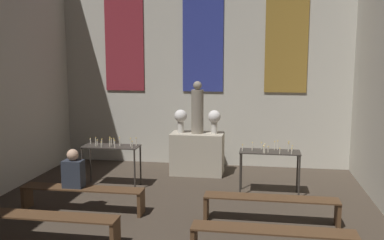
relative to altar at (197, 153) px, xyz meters
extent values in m
cube|color=beige|center=(0.00, 1.00, 2.50)|extent=(7.61, 0.12, 6.00)
cube|color=maroon|center=(-2.06, 0.92, 3.10)|extent=(1.03, 0.03, 3.36)
cube|color=navy|center=(0.00, 0.92, 3.10)|extent=(1.03, 0.03, 3.36)
cube|color=olive|center=(2.06, 0.92, 3.10)|extent=(1.03, 0.03, 3.36)
cube|color=#ADA38E|center=(0.00, 0.00, 0.00)|extent=(1.24, 0.68, 0.99)
cylinder|color=gray|center=(0.00, 0.00, 1.01)|extent=(0.29, 0.29, 1.03)
sphere|color=gray|center=(0.00, 0.00, 1.63)|extent=(0.20, 0.20, 0.20)
cylinder|color=beige|center=(-0.40, 0.00, 0.65)|extent=(0.14, 0.14, 0.30)
sphere|color=silver|center=(-0.40, 0.00, 0.90)|extent=(0.30, 0.30, 0.30)
cylinder|color=beige|center=(0.40, 0.00, 0.65)|extent=(0.14, 0.14, 0.30)
sphere|color=silver|center=(0.40, 0.00, 0.90)|extent=(0.30, 0.30, 0.30)
cube|color=#332D28|center=(-1.68, -1.30, 0.39)|extent=(1.22, 0.50, 0.02)
cylinder|color=#332D28|center=(-2.26, -1.52, -0.06)|extent=(0.04, 0.04, 0.88)
cylinder|color=#332D28|center=(-1.10, -1.52, -0.06)|extent=(0.04, 0.04, 0.88)
cylinder|color=#332D28|center=(-2.26, -1.08, -0.06)|extent=(0.04, 0.04, 0.88)
cylinder|color=#332D28|center=(-1.10, -1.08, -0.06)|extent=(0.04, 0.04, 0.88)
cylinder|color=silver|center=(-1.91, -1.26, 0.46)|extent=(0.02, 0.02, 0.12)
sphere|color=#F9CC4C|center=(-1.91, -1.26, 0.53)|extent=(0.02, 0.02, 0.02)
cylinder|color=silver|center=(-2.00, -1.38, 0.49)|extent=(0.02, 0.02, 0.17)
sphere|color=#F9CC4C|center=(-2.00, -1.38, 0.59)|extent=(0.02, 0.02, 0.02)
cylinder|color=silver|center=(-1.70, -1.25, 0.47)|extent=(0.02, 0.02, 0.14)
sphere|color=#F9CC4C|center=(-1.70, -1.25, 0.55)|extent=(0.02, 0.02, 0.02)
cylinder|color=silver|center=(-1.49, -1.29, 0.49)|extent=(0.02, 0.02, 0.17)
sphere|color=#F9CC4C|center=(-1.49, -1.29, 0.58)|extent=(0.02, 0.02, 0.02)
cylinder|color=silver|center=(-1.68, -1.40, 0.47)|extent=(0.02, 0.02, 0.14)
sphere|color=#F9CC4C|center=(-1.68, -1.40, 0.56)|extent=(0.02, 0.02, 0.02)
cylinder|color=silver|center=(-1.17, -1.45, 0.47)|extent=(0.02, 0.02, 0.13)
sphere|color=#F9CC4C|center=(-1.17, -1.45, 0.54)|extent=(0.02, 0.02, 0.02)
cylinder|color=silver|center=(-1.69, -1.10, 0.46)|extent=(0.02, 0.02, 0.11)
sphere|color=#F9CC4C|center=(-1.69, -1.10, 0.53)|extent=(0.02, 0.02, 0.02)
cylinder|color=silver|center=(-1.83, -1.49, 0.45)|extent=(0.02, 0.02, 0.10)
sphere|color=#F9CC4C|center=(-1.83, -1.49, 0.52)|extent=(0.02, 0.02, 0.02)
cylinder|color=silver|center=(-1.70, -1.31, 0.49)|extent=(0.02, 0.02, 0.17)
sphere|color=#F9CC4C|center=(-1.70, -1.31, 0.59)|extent=(0.02, 0.02, 0.02)
cylinder|color=silver|center=(-1.15, -1.21, 0.48)|extent=(0.02, 0.02, 0.16)
sphere|color=#F9CC4C|center=(-1.15, -1.21, 0.57)|extent=(0.02, 0.02, 0.02)
cylinder|color=silver|center=(-1.25, -1.29, 0.48)|extent=(0.02, 0.02, 0.16)
sphere|color=#F9CC4C|center=(-1.25, -1.29, 0.57)|extent=(0.02, 0.02, 0.02)
cylinder|color=silver|center=(-1.99, -1.30, 0.45)|extent=(0.02, 0.02, 0.10)
sphere|color=#F9CC4C|center=(-1.99, -1.30, 0.52)|extent=(0.02, 0.02, 0.02)
cylinder|color=silver|center=(-1.54, -1.48, 0.47)|extent=(0.02, 0.02, 0.14)
sphere|color=#F9CC4C|center=(-1.54, -1.48, 0.56)|extent=(0.02, 0.02, 0.02)
cylinder|color=silver|center=(-2.21, -1.16, 0.46)|extent=(0.02, 0.02, 0.11)
sphere|color=#F9CC4C|center=(-2.21, -1.16, 0.52)|extent=(0.02, 0.02, 0.02)
cube|color=#332D28|center=(1.68, -1.30, 0.39)|extent=(1.22, 0.50, 0.02)
cylinder|color=#332D28|center=(1.10, -1.52, -0.06)|extent=(0.04, 0.04, 0.88)
cylinder|color=#332D28|center=(2.26, -1.52, -0.06)|extent=(0.04, 0.04, 0.88)
cylinder|color=#332D28|center=(1.10, -1.08, -0.06)|extent=(0.04, 0.04, 0.88)
cylinder|color=#332D28|center=(2.26, -1.08, -0.06)|extent=(0.04, 0.04, 0.88)
cylinder|color=silver|center=(1.64, -1.41, 0.45)|extent=(0.02, 0.02, 0.11)
sphere|color=#F9CC4C|center=(1.64, -1.41, 0.52)|extent=(0.02, 0.02, 0.02)
cylinder|color=silver|center=(1.55, -1.41, 0.46)|extent=(0.02, 0.02, 0.12)
sphere|color=#F9CC4C|center=(1.55, -1.41, 0.53)|extent=(0.02, 0.02, 0.02)
cylinder|color=silver|center=(1.84, -1.14, 0.49)|extent=(0.02, 0.02, 0.17)
sphere|color=#F9CC4C|center=(1.84, -1.14, 0.59)|extent=(0.02, 0.02, 0.02)
cylinder|color=silver|center=(1.78, -1.13, 0.48)|extent=(0.02, 0.02, 0.16)
sphere|color=#F9CC4C|center=(1.78, -1.13, 0.57)|extent=(0.02, 0.02, 0.02)
cylinder|color=silver|center=(2.13, -1.21, 0.45)|extent=(0.02, 0.02, 0.10)
sphere|color=#F9CC4C|center=(2.13, -1.21, 0.51)|extent=(0.02, 0.02, 0.02)
cylinder|color=silver|center=(1.51, -1.15, 0.47)|extent=(0.02, 0.02, 0.13)
sphere|color=#F9CC4C|center=(1.51, -1.15, 0.55)|extent=(0.02, 0.02, 0.02)
cylinder|color=silver|center=(1.56, -1.47, 0.46)|extent=(0.02, 0.02, 0.12)
sphere|color=#F9CC4C|center=(1.56, -1.47, 0.54)|extent=(0.02, 0.02, 0.02)
cylinder|color=silver|center=(2.10, -1.49, 0.45)|extent=(0.02, 0.02, 0.10)
sphere|color=#F9CC4C|center=(2.10, -1.49, 0.52)|extent=(0.02, 0.02, 0.02)
cylinder|color=silver|center=(1.58, -1.50, 0.49)|extent=(0.02, 0.02, 0.17)
sphere|color=#F9CC4C|center=(1.58, -1.50, 0.58)|extent=(0.02, 0.02, 0.02)
cylinder|color=silver|center=(2.05, -1.26, 0.48)|extent=(0.02, 0.02, 0.16)
sphere|color=#F9CC4C|center=(2.05, -1.26, 0.57)|extent=(0.02, 0.02, 0.02)
cylinder|color=silver|center=(1.87, -1.52, 0.45)|extent=(0.02, 0.02, 0.10)
sphere|color=#F9CC4C|center=(1.87, -1.52, 0.51)|extent=(0.02, 0.02, 0.02)
cylinder|color=silver|center=(1.33, -1.28, 0.48)|extent=(0.02, 0.02, 0.15)
sphere|color=#F9CC4C|center=(1.33, -1.28, 0.57)|extent=(0.02, 0.02, 0.02)
cylinder|color=silver|center=(1.13, -1.36, 0.46)|extent=(0.02, 0.02, 0.11)
sphere|color=#F9CC4C|center=(1.13, -1.36, 0.53)|extent=(0.02, 0.02, 0.02)
cylinder|color=silver|center=(2.06, -1.16, 0.49)|extent=(0.02, 0.02, 0.17)
sphere|color=#F9CC4C|center=(2.06, -1.16, 0.59)|extent=(0.02, 0.02, 0.02)
cube|color=#4C331E|center=(-1.68, -4.23, -0.06)|extent=(2.25, 0.36, 0.03)
cube|color=#4C331E|center=(-0.58, -4.23, -0.28)|extent=(0.06, 0.32, 0.42)
cube|color=#4C331E|center=(1.68, -4.23, -0.06)|extent=(2.25, 0.36, 0.03)
cube|color=#4C331E|center=(0.58, -4.23, -0.28)|extent=(0.06, 0.32, 0.42)
cube|color=#4C331E|center=(-1.68, -2.86, -0.06)|extent=(2.25, 0.36, 0.03)
cube|color=#4C331E|center=(-2.78, -2.86, -0.28)|extent=(0.06, 0.32, 0.42)
cube|color=#4C331E|center=(-0.58, -2.86, -0.28)|extent=(0.06, 0.32, 0.42)
cube|color=#4C331E|center=(1.68, -2.86, -0.06)|extent=(2.25, 0.36, 0.03)
cube|color=#4C331E|center=(0.58, -2.86, -0.28)|extent=(0.06, 0.32, 0.42)
cube|color=#4C331E|center=(2.78, -2.86, -0.28)|extent=(0.06, 0.32, 0.42)
cube|color=#282D38|center=(-1.84, -2.86, 0.20)|extent=(0.36, 0.24, 0.50)
sphere|color=tan|center=(-1.84, -2.86, 0.55)|extent=(0.21, 0.21, 0.21)
camera|label=1|loc=(1.48, -9.92, 2.29)|focal=40.00mm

